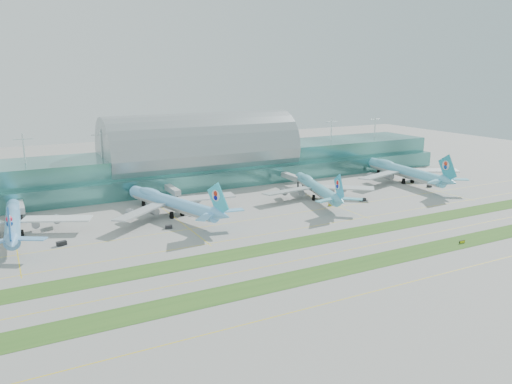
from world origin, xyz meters
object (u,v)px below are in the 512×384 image
airliner_d (404,171)px  taxiway_sign_east (462,242)px  terminal (201,159)px  airliner_c (316,187)px  airliner_a (13,221)px  airliner_b (171,202)px

airliner_d → taxiway_sign_east: bearing=-116.9°
terminal → taxiway_sign_east: (50.13, -157.92, -13.62)m
terminal → airliner_c: size_ratio=4.77×
airliner_a → airliner_c: (150.04, -7.08, -0.06)m
airliner_d → terminal: bearing=157.4°
airliner_c → taxiway_sign_east: size_ratio=24.52×
terminal → airliner_d: (112.22, -59.53, -7.11)m
terminal → airliner_a: size_ratio=4.65×
terminal → airliner_c: bearing=-59.8°
airliner_a → taxiway_sign_east: size_ratio=25.16×
airliner_c → airliner_d: airliner_d is taller
airliner_c → airliner_d: bearing=22.0°
terminal → airliner_c: terminal is taller
terminal → taxiway_sign_east: 166.24m
airliner_a → airliner_c: bearing=0.0°
airliner_b → taxiway_sign_east: (91.34, -93.88, -6.08)m
airliner_b → taxiway_sign_east: airliner_b is taller
airliner_d → airliner_c: bearing=-167.5°
airliner_b → terminal: bearing=39.7°
taxiway_sign_east → airliner_b: bearing=137.5°
airliner_a → taxiway_sign_east: airliner_a is taller
airliner_b → taxiway_sign_east: 131.12m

